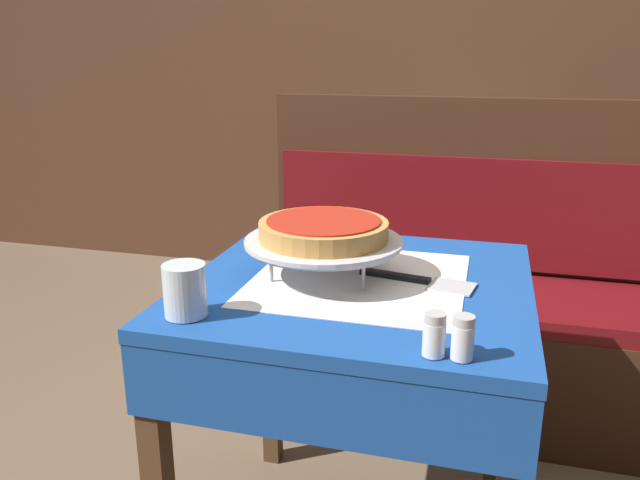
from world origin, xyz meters
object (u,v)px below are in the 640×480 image
(booth_bench, at_px, (455,322))
(salt_shaker, at_px, (434,335))
(dining_table_rear, at_px, (458,191))
(pizza_server, at_px, (419,280))
(dining_table_front, at_px, (358,325))
(deep_dish_pizza, at_px, (324,229))
(pepper_shaker, at_px, (463,338))
(water_glass_near, at_px, (185,290))
(pizza_pan_stand, at_px, (324,243))
(condiment_caddy, at_px, (469,160))

(booth_bench, relative_size, salt_shaker, 18.96)
(dining_table_rear, distance_m, pizza_server, 1.61)
(dining_table_front, height_order, dining_table_rear, dining_table_front)
(deep_dish_pizza, distance_m, salt_shaker, 0.43)
(dining_table_front, distance_m, booth_bench, 0.92)
(dining_table_front, relative_size, pepper_shaker, 10.18)
(dining_table_front, relative_size, water_glass_near, 7.54)
(dining_table_rear, bearing_deg, dining_table_front, -94.74)
(pepper_shaker, bearing_deg, pizza_server, 107.73)
(dining_table_front, distance_m, deep_dish_pizza, 0.24)
(booth_bench, relative_size, pepper_shaker, 18.87)
(water_glass_near, relative_size, salt_shaker, 1.36)
(booth_bench, xyz_separation_m, pizza_pan_stand, (-0.27, -0.85, 0.53))
(deep_dish_pizza, bearing_deg, salt_shaker, -49.15)
(pepper_shaker, relative_size, condiment_caddy, 0.46)
(booth_bench, bearing_deg, dining_table_front, -102.67)
(condiment_caddy, bearing_deg, salt_shaker, -89.46)
(condiment_caddy, bearing_deg, dining_table_front, -96.76)
(booth_bench, xyz_separation_m, deep_dish_pizza, (-0.27, -0.85, 0.56))
(dining_table_front, relative_size, pizza_pan_stand, 2.19)
(salt_shaker, height_order, pepper_shaker, same)
(dining_table_front, distance_m, condiment_caddy, 1.53)
(deep_dish_pizza, height_order, pepper_shaker, deep_dish_pizza)
(pizza_server, bearing_deg, dining_table_rear, 89.99)
(dining_table_front, bearing_deg, pizza_server, 5.86)
(dining_table_front, distance_m, pepper_shaker, 0.44)
(dining_table_rear, bearing_deg, pepper_shaker, -86.79)
(pizza_server, distance_m, salt_shaker, 0.35)
(pepper_shaker, bearing_deg, condiment_caddy, 91.99)
(dining_table_front, distance_m, pizza_server, 0.18)
(pepper_shaker, bearing_deg, dining_table_rear, 93.21)
(water_glass_near, xyz_separation_m, pepper_shaker, (0.53, -0.04, -0.01))
(deep_dish_pizza, distance_m, pepper_shaker, 0.46)
(salt_shaker, xyz_separation_m, condiment_caddy, (-0.02, 1.84, -0.00))
(pizza_pan_stand, bearing_deg, salt_shaker, -49.15)
(dining_table_front, bearing_deg, water_glass_near, -134.67)
(water_glass_near, height_order, condiment_caddy, condiment_caddy)
(pizza_server, xyz_separation_m, salt_shaker, (0.06, -0.34, 0.03))
(pizza_pan_stand, height_order, salt_shaker, pizza_pan_stand)
(booth_bench, bearing_deg, salt_shaker, -89.61)
(water_glass_near, xyz_separation_m, condiment_caddy, (0.46, 1.80, -0.02))
(dining_table_front, distance_m, pizza_pan_stand, 0.21)
(booth_bench, distance_m, pizza_server, 0.94)
(pizza_server, xyz_separation_m, condiment_caddy, (0.05, 1.50, 0.03))
(dining_table_rear, relative_size, water_glass_near, 7.44)
(salt_shaker, bearing_deg, pepper_shaker, 0.00)
(pizza_pan_stand, bearing_deg, pizza_server, 5.70)
(pizza_server, bearing_deg, pepper_shaker, -72.27)
(salt_shaker, bearing_deg, dining_table_rear, 91.84)
(salt_shaker, bearing_deg, dining_table_front, 120.87)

